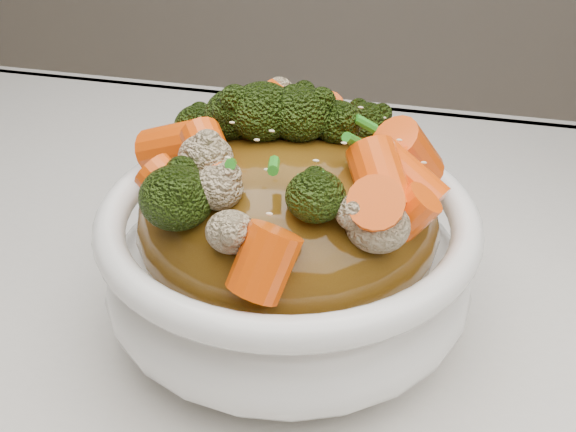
% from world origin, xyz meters
% --- Properties ---
extents(tablecloth, '(1.20, 0.80, 0.04)m').
position_xyz_m(tablecloth, '(0.00, 0.00, 0.73)').
color(tablecloth, silver).
rests_on(tablecloth, dining_table).
extents(bowl, '(0.31, 0.31, 0.09)m').
position_xyz_m(bowl, '(-0.05, 0.02, 0.80)').
color(bowl, white).
rests_on(bowl, tablecloth).
extents(sauce_base, '(0.24, 0.24, 0.10)m').
position_xyz_m(sauce_base, '(-0.05, 0.02, 0.83)').
color(sauce_base, '#54360E').
rests_on(sauce_base, bowl).
extents(carrots, '(0.24, 0.24, 0.05)m').
position_xyz_m(carrots, '(-0.05, 0.02, 0.90)').
color(carrots, '#FF5408').
rests_on(carrots, sauce_base).
extents(broccoli, '(0.24, 0.24, 0.05)m').
position_xyz_m(broccoli, '(-0.05, 0.02, 0.90)').
color(broccoli, black).
rests_on(broccoli, sauce_base).
extents(cauliflower, '(0.24, 0.24, 0.04)m').
position_xyz_m(cauliflower, '(-0.05, 0.02, 0.89)').
color(cauliflower, tan).
rests_on(cauliflower, sauce_base).
extents(scallions, '(0.18, 0.18, 0.02)m').
position_xyz_m(scallions, '(-0.05, 0.02, 0.90)').
color(scallions, '#298E20').
rests_on(scallions, sauce_base).
extents(sesame_seeds, '(0.22, 0.22, 0.01)m').
position_xyz_m(sesame_seeds, '(-0.05, 0.02, 0.90)').
color(sesame_seeds, beige).
rests_on(sesame_seeds, sauce_base).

